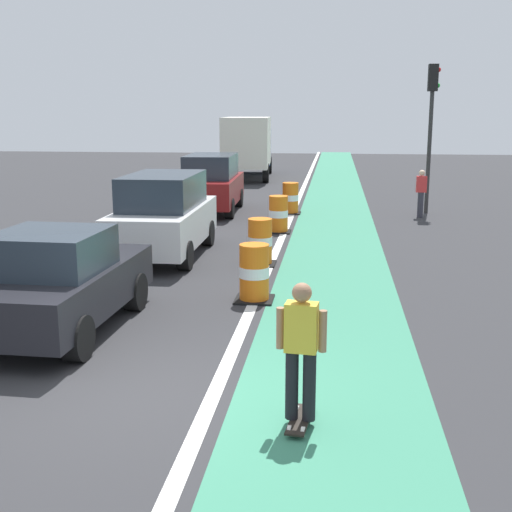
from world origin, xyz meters
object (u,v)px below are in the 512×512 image
parked_suv_second (164,215)px  pedestrian_crossing (421,192)px  traffic_barrel_mid (260,242)px  traffic_light_corner (431,112)px  traffic_barrel_far (290,199)px  delivery_truck_down_block (248,143)px  skateboarder_on_lane (301,350)px  traffic_barrel_front (254,273)px  parked_sedan_nearest (58,282)px  traffic_barrel_back (278,215)px  parked_suv_third (211,183)px

parked_suv_second → pedestrian_crossing: parked_suv_second is taller
traffic_barrel_mid → pedestrian_crossing: bearing=59.1°
parked_suv_second → traffic_light_corner: (7.40, 8.12, 2.47)m
traffic_barrel_far → delivery_truck_down_block: 12.94m
delivery_truck_down_block → traffic_light_corner: (7.90, -11.77, 1.65)m
pedestrian_crossing → skateboarder_on_lane: bearing=-101.6°
parked_suv_second → traffic_barrel_front: size_ratio=4.24×
skateboarder_on_lane → traffic_light_corner: 17.44m
parked_sedan_nearest → delivery_truck_down_block: 25.78m
pedestrian_crossing → parked_suv_second: bearing=-135.0°
traffic_barrel_mid → delivery_truck_down_block: delivery_truck_down_block is taller
parked_sedan_nearest → traffic_barrel_mid: 5.88m
traffic_light_corner → pedestrian_crossing: 2.86m
parked_suv_second → traffic_light_corner: 11.26m
parked_sedan_nearest → delivery_truck_down_block: bearing=90.6°
skateboarder_on_lane → traffic_light_corner: traffic_light_corner is taller
skateboarder_on_lane → parked_sedan_nearest: size_ratio=0.41×
traffic_barrel_back → traffic_barrel_mid: bearing=-90.9°
parked_sedan_nearest → traffic_light_corner: traffic_light_corner is taller
traffic_barrel_mid → pedestrian_crossing: 8.98m
delivery_truck_down_block → traffic_barrel_far: bearing=-76.0°
parked_sedan_nearest → traffic_light_corner: 16.16m
traffic_barrel_back → traffic_barrel_far: (0.10, 3.76, 0.00)m
delivery_truck_down_block → traffic_barrel_front: bearing=-82.3°
delivery_truck_down_block → parked_suv_second: bearing=-88.6°
traffic_barrel_front → skateboarder_on_lane: bearing=-77.3°
traffic_barrel_front → parked_suv_third: bearing=104.5°
skateboarder_on_lane → traffic_barrel_back: 12.47m
skateboarder_on_lane → traffic_barrel_mid: (-1.37, 8.10, -0.38)m
parked_sedan_nearest → parked_suv_third: parked_suv_third is taller
skateboarder_on_lane → delivery_truck_down_block: delivery_truck_down_block is taller
traffic_barrel_mid → traffic_barrel_far: (0.17, 8.06, 0.00)m
traffic_barrel_front → traffic_barrel_back: same height
skateboarder_on_lane → delivery_truck_down_block: 28.98m
parked_suv_third → traffic_barrel_back: 4.70m
traffic_barrel_back → traffic_light_corner: 7.26m
skateboarder_on_lane → pedestrian_crossing: 16.13m
traffic_barrel_far → traffic_barrel_mid: bearing=-91.2°
skateboarder_on_lane → parked_suv_second: 9.55m
parked_suv_second → traffic_barrel_front: (2.69, -3.70, -0.50)m
traffic_barrel_front → parked_suv_second: bearing=126.0°
parked_suv_second → traffic_barrel_back: size_ratio=4.24×
parked_sedan_nearest → parked_suv_third: 13.32m
parked_sedan_nearest → parked_suv_second: bearing=87.6°
parked_suv_second → traffic_barrel_far: size_ratio=4.24×
skateboarder_on_lane → parked_sedan_nearest: (-4.07, 2.88, -0.08)m
parked_suv_third → traffic_barrel_mid: parked_suv_third is taller
parked_sedan_nearest → traffic_barrel_front: (2.93, 2.17, -0.30)m
parked_suv_third → delivery_truck_down_block: (-0.30, 12.44, 0.81)m
traffic_barrel_back → traffic_barrel_front: bearing=-88.7°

